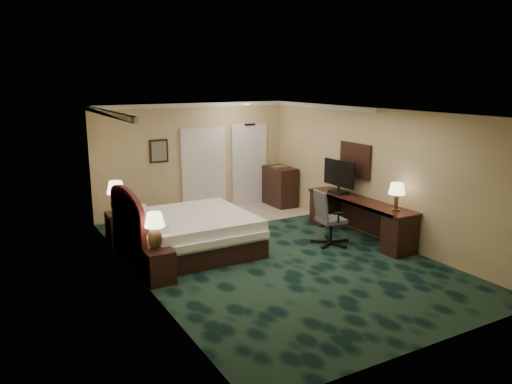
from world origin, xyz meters
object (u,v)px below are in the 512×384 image
nightstand_near (159,266)px  lamp_far (116,197)px  bed (190,234)px  bed_bench (236,231)px  nightstand_far (118,226)px  desk (359,219)px  lamp_near (155,231)px  desk_chair (331,217)px  minibar (280,186)px  tv (339,177)px

nightstand_near → lamp_far: 2.63m
bed → bed_bench: bed is taller
nightstand_far → desk: 5.03m
lamp_near → desk: lamp_near is taller
nightstand_near → bed_bench: size_ratio=0.47×
desk_chair → nightstand_far: bearing=153.1°
nightstand_near → desk: desk is taller
bed_bench → minibar: minibar is taller
nightstand_near → desk: size_ratio=0.20×
tv → minibar: (-0.01, 2.40, -0.67)m
minibar → desk_chair: bearing=-103.9°
nightstand_far → lamp_far: lamp_far is taller
bed → nightstand_near: bearing=-131.8°
desk → minibar: 3.13m
tv → desk_chair: bearing=-137.5°
desk_chair → minibar: bearing=83.2°
nightstand_far → lamp_far: 0.62m
nightstand_near → desk_chair: bearing=2.1°
bed_bench → tv: 2.56m
nightstand_far → lamp_far: size_ratio=0.82×
tv → desk_chair: (-0.80, -0.79, -0.62)m
nightstand_near → bed_bench: bearing=31.9°
bed → bed_bench: (1.11, 0.19, -0.16)m
bed → desk: desk is taller
lamp_far → bed_bench: bearing=-30.4°
nightstand_far → lamp_near: 2.62m
bed_bench → tv: bearing=12.3°
bed_bench → desk_chair: (1.54, -1.18, 0.36)m
nightstand_far → lamp_far: (-0.01, -0.04, 0.62)m
bed → nightstand_near: bed is taller
desk_chair → bed_bench: bearing=149.6°
bed_bench → desk_chair: size_ratio=1.06×
tv → minibar: size_ratio=0.92×
desk → minibar: minibar is taller
nightstand_far → desk_chair: bearing=-34.0°
nightstand_near → tv: tv is taller
nightstand_far → lamp_near: (-0.02, -2.55, 0.59)m
bed → tv: size_ratio=2.44×
bed → nightstand_far: bed is taller
desk_chair → bed: bearing=166.6°
bed_bench → lamp_far: bearing=171.2°
tv → desk_chair: 1.29m
desk → minibar: (0.01, 3.12, 0.10)m
nightstand_far → desk_chair: desk_chair is taller
desk → desk_chair: bearing=-174.6°
tv → minibar: tv is taller
bed → lamp_near: bearing=-133.5°
bed_bench → minibar: 3.10m
nightstand_near → lamp_far: (-0.01, 2.56, 0.62)m
desk → nightstand_near: bearing=-177.3°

